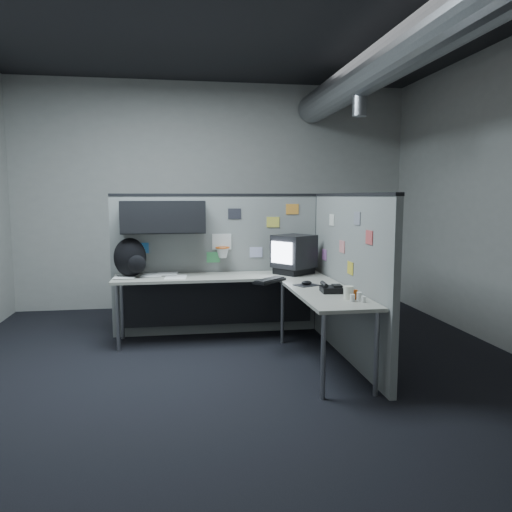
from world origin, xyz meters
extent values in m
cube|color=black|center=(0.00, 0.00, -0.01)|extent=(5.60, 5.60, 0.01)
cube|color=black|center=(0.00, 0.00, 3.21)|extent=(5.60, 5.60, 0.01)
cube|color=#9E9E99|center=(0.00, 2.80, 1.60)|extent=(5.60, 0.01, 3.20)
cube|color=#9E9E99|center=(0.00, -2.80, 1.60)|extent=(5.60, 0.01, 3.20)
cylinder|color=slate|center=(1.40, 0.00, 2.85)|extent=(0.40, 5.49, 0.40)
cylinder|color=slate|center=(1.40, 0.80, 2.60)|extent=(0.16, 0.16, 0.30)
cube|color=slate|center=(-0.08, 1.30, 0.80)|extent=(2.43, 0.06, 1.60)
cube|color=black|center=(-0.08, 1.30, 1.61)|extent=(2.43, 0.07, 0.03)
cube|color=black|center=(1.10, 1.30, 0.80)|extent=(0.07, 0.07, 1.60)
cube|color=black|center=(-0.70, 1.10, 1.38)|extent=(0.90, 0.35, 0.35)
cube|color=black|center=(-0.70, 0.93, 1.38)|extent=(0.90, 0.02, 0.33)
cube|color=silver|center=(-0.05, 1.26, 1.08)|extent=(0.22, 0.02, 0.18)
torus|color=#D85914|center=(-0.05, 1.17, 1.02)|extent=(0.16, 0.16, 0.01)
cone|color=white|center=(-0.05, 1.17, 0.96)|extent=(0.14, 0.14, 0.11)
cube|color=#337FCC|center=(-0.95, 1.26, 1.02)|extent=(0.15, 0.01, 0.12)
cube|color=#26262D|center=(0.10, 1.26, 1.40)|extent=(0.15, 0.01, 0.12)
cube|color=silver|center=(0.35, 1.26, 0.95)|extent=(0.15, 0.01, 0.12)
cube|color=#E5D84C|center=(0.55, 1.26, 1.30)|extent=(0.15, 0.01, 0.12)
cube|color=orange|center=(0.78, 1.26, 1.45)|extent=(0.15, 0.01, 0.12)
cube|color=#4CB266|center=(-0.15, 1.26, 0.90)|extent=(0.15, 0.01, 0.12)
cube|color=slate|center=(1.10, 0.22, 0.80)|extent=(0.06, 2.23, 1.60)
cube|color=black|center=(1.10, 0.22, 1.61)|extent=(0.07, 2.23, 0.03)
cube|color=silver|center=(1.06, 0.65, 1.35)|extent=(0.01, 0.15, 0.12)
cube|color=#D87F7F|center=(1.06, 0.30, 1.10)|extent=(0.01, 0.15, 0.12)
cube|color=gray|center=(1.06, -0.10, 1.40)|extent=(0.01, 0.15, 0.12)
cube|color=#B266B2|center=(1.06, 0.90, 0.95)|extent=(0.01, 0.15, 0.12)
cube|color=#CC4C4C|center=(1.06, -0.40, 1.25)|extent=(0.01, 0.15, 0.12)
cube|color=gold|center=(1.06, 0.05, 0.92)|extent=(0.01, 0.15, 0.12)
cube|color=#9D9C8E|center=(-0.10, 0.98, 0.71)|extent=(2.30, 0.56, 0.03)
cube|color=#9D9C8E|center=(0.78, -0.07, 0.71)|extent=(0.56, 1.55, 0.03)
cube|color=black|center=(-0.10, 1.20, 0.40)|extent=(2.18, 0.02, 0.55)
cylinder|color=gray|center=(-1.18, 0.76, 0.35)|extent=(0.04, 0.04, 0.70)
cylinder|color=gray|center=(-1.18, 1.20, 0.35)|extent=(0.04, 0.04, 0.70)
cylinder|color=gray|center=(0.56, 0.76, 0.35)|extent=(0.04, 0.04, 0.70)
cylinder|color=gray|center=(0.56, -0.78, 0.35)|extent=(0.04, 0.04, 0.70)
cylinder|color=gray|center=(1.00, -0.78, 0.35)|extent=(0.04, 0.04, 0.70)
cube|color=black|center=(0.74, 0.98, 0.77)|extent=(0.48, 0.47, 0.07)
cube|color=black|center=(0.74, 0.98, 0.99)|extent=(0.53, 0.53, 0.36)
cube|color=#D1E2F9|center=(0.57, 0.87, 0.99)|extent=(0.18, 0.25, 0.24)
cube|color=black|center=(0.37, 0.49, 0.74)|extent=(0.39, 0.39, 0.03)
cube|color=black|center=(0.37, 0.49, 0.76)|extent=(0.35, 0.35, 0.01)
cube|color=black|center=(0.69, 0.24, 0.73)|extent=(0.27, 0.25, 0.01)
ellipsoid|color=black|center=(0.69, 0.24, 0.76)|extent=(0.12, 0.10, 0.04)
cube|color=black|center=(0.82, -0.14, 0.76)|extent=(0.19, 0.21, 0.05)
cylinder|color=black|center=(0.76, -0.12, 0.80)|extent=(0.05, 0.18, 0.04)
cube|color=black|center=(0.87, -0.15, 0.79)|extent=(0.09, 0.11, 0.02)
cylinder|color=silver|center=(0.94, -0.52, 0.77)|extent=(0.05, 0.05, 0.07)
cylinder|color=silver|center=(0.87, -0.55, 0.76)|extent=(0.05, 0.05, 0.06)
cylinder|color=silver|center=(0.95, -0.60, 0.76)|extent=(0.04, 0.04, 0.05)
cylinder|color=#D85914|center=(0.93, -0.46, 0.77)|extent=(0.05, 0.05, 0.08)
cylinder|color=silver|center=(0.87, -0.46, 0.79)|extent=(0.09, 0.09, 0.11)
cube|color=white|center=(-0.58, 0.94, 0.73)|extent=(0.25, 0.34, 0.00)
cube|color=white|center=(-0.84, 1.13, 0.73)|extent=(0.25, 0.34, 0.00)
cube|color=white|center=(-1.12, 1.04, 0.74)|extent=(0.25, 0.34, 0.00)
cube|color=white|center=(-0.67, 1.17, 0.74)|extent=(0.25, 0.34, 0.00)
ellipsoid|color=black|center=(-1.06, 1.05, 0.94)|extent=(0.40, 0.33, 0.42)
ellipsoid|color=black|center=(-0.98, 0.93, 0.88)|extent=(0.21, 0.15, 0.19)
camera|label=1|loc=(-0.56, -4.44, 1.60)|focal=35.00mm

